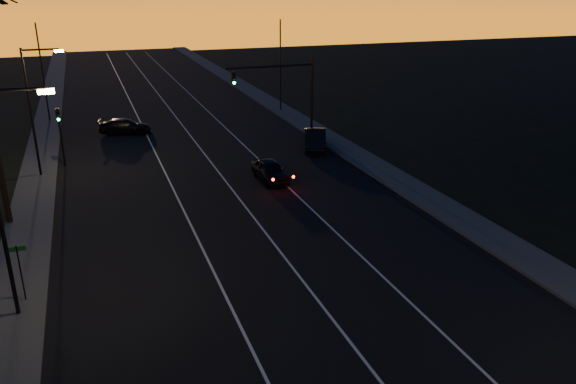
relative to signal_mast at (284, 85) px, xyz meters
name	(u,v)px	position (x,y,z in m)	size (l,w,h in m)	color
road	(229,197)	(-7.14, -9.99, -4.78)	(20.00, 170.00, 0.01)	black
sidewalk_left	(30,220)	(-18.34, -9.99, -4.70)	(2.40, 170.00, 0.16)	#333331
sidewalk_right	(390,176)	(4.06, -9.99, -4.70)	(2.40, 170.00, 0.16)	#333331
lane_stripe_left	(180,203)	(-10.14, -9.99, -4.76)	(0.12, 160.00, 0.01)	silver
lane_stripe_mid	(237,196)	(-6.64, -9.99, -4.76)	(0.12, 160.00, 0.01)	silver
lane_stripe_right	(290,189)	(-3.14, -9.99, -4.76)	(0.12, 160.00, 0.01)	silver
streetlight_left_near	(4,189)	(-17.84, -19.99, 0.54)	(2.55, 0.26, 9.00)	black
streetlight_left_far	(35,102)	(-17.82, -1.99, 0.28)	(2.55, 0.26, 8.50)	black
street_sign	(20,267)	(-17.94, -18.99, -3.13)	(0.70, 0.06, 2.60)	black
signal_mast	(284,85)	(0.00, 0.00, 0.00)	(7.10, 0.41, 7.00)	black
signal_post	(60,127)	(-16.64, -0.01, -1.89)	(0.28, 0.37, 4.20)	black
far_pole_left	(43,74)	(-18.14, 15.01, -0.28)	(0.14, 0.14, 9.00)	black
far_pole_right	(280,67)	(3.86, 12.01, -0.28)	(0.14, 0.14, 9.00)	black
lead_car	(270,170)	(-3.80, -7.93, -4.09)	(1.76, 4.52, 1.36)	black
right_car	(315,139)	(1.86, -2.02, -4.00)	(3.25, 4.95, 1.54)	black
cross_car	(125,126)	(-11.78, 8.01, -4.13)	(4.75, 2.88, 1.29)	black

